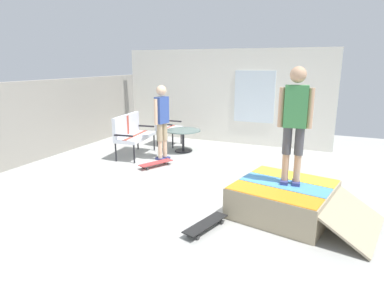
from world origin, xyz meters
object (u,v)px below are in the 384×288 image
(patio_bench, at_px, (131,131))
(person_watching, at_px, (162,117))
(patio_table, at_px, (183,136))
(skateboard_by_bench, at_px, (156,163))
(skate_ramp, at_px, (285,199))
(skateboard_spare, at_px, (206,224))
(person_skater, at_px, (295,117))
(patio_chair_near_house, at_px, (166,123))

(patio_bench, distance_m, person_watching, 0.96)
(patio_table, relative_size, skateboard_by_bench, 1.12)
(skate_ramp, bearing_deg, patio_bench, 64.87)
(skate_ramp, xyz_separation_m, skateboard_spare, (-0.93, 0.93, -0.16))
(person_skater, bearing_deg, patio_chair_near_house, 50.40)
(patio_chair_near_house, distance_m, patio_table, 0.91)
(skate_ramp, bearing_deg, skateboard_by_bench, 66.67)
(patio_chair_near_house, distance_m, person_skater, 4.95)
(person_watching, bearing_deg, skateboard_by_bench, -165.96)
(patio_chair_near_house, height_order, patio_table, patio_chair_near_house)
(patio_chair_near_house, bearing_deg, skateboard_by_bench, -158.46)
(patio_table, relative_size, person_skater, 0.52)
(patio_chair_near_house, bearing_deg, skateboard_spare, -145.82)
(person_skater, xyz_separation_m, skateboard_by_bench, (1.22, 3.01, -1.41))
(skate_ramp, distance_m, person_watching, 3.71)
(skate_ramp, height_order, person_watching, person_watching)
(person_skater, bearing_deg, patio_bench, 65.81)
(patio_table, height_order, person_watching, person_watching)
(person_watching, relative_size, person_skater, 1.02)
(patio_table, bearing_deg, person_watching, 169.51)
(skateboard_by_bench, bearing_deg, skateboard_spare, -137.33)
(skate_ramp, height_order, patio_bench, patio_bench)
(person_skater, distance_m, skateboard_by_bench, 3.54)
(person_watching, distance_m, skateboard_by_bench, 1.13)
(patio_bench, height_order, person_watching, person_watching)
(skateboard_by_bench, bearing_deg, person_watching, 14.04)
(patio_bench, xyz_separation_m, patio_chair_near_house, (1.30, -0.27, -0.00))
(patio_chair_near_house, relative_size, skateboard_spare, 1.24)
(skateboard_spare, bearing_deg, patio_bench, 47.47)
(patio_chair_near_house, xyz_separation_m, person_skater, (-3.11, -3.76, 0.88))
(patio_bench, relative_size, patio_table, 1.45)
(patio_chair_near_house, relative_size, skateboard_by_bench, 1.27)
(skate_ramp, bearing_deg, person_skater, -38.36)
(patio_bench, relative_size, skateboard_by_bench, 1.62)
(patio_chair_near_house, relative_size, person_watching, 0.58)
(person_watching, distance_m, person_skater, 3.67)
(skate_ramp, height_order, skateboard_by_bench, skate_ramp)
(patio_chair_near_house, relative_size, patio_table, 1.13)
(person_watching, bearing_deg, person_skater, -119.78)
(skate_ramp, xyz_separation_m, patio_bench, (1.87, 3.98, 0.37))
(patio_chair_near_house, xyz_separation_m, person_watching, (-1.30, -0.60, 0.42))
(skate_ramp, distance_m, patio_chair_near_house, 4.89)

